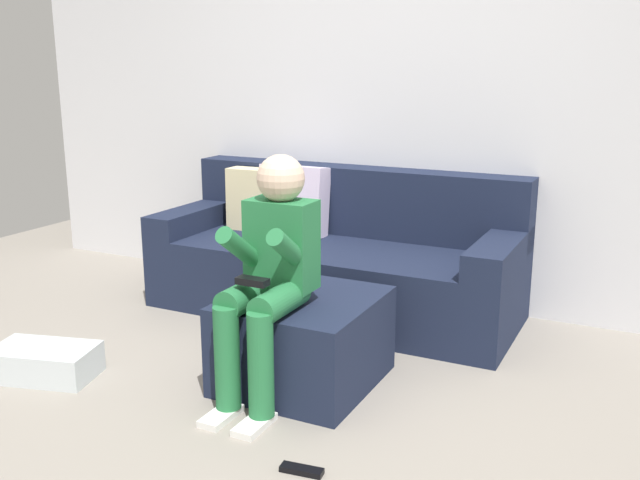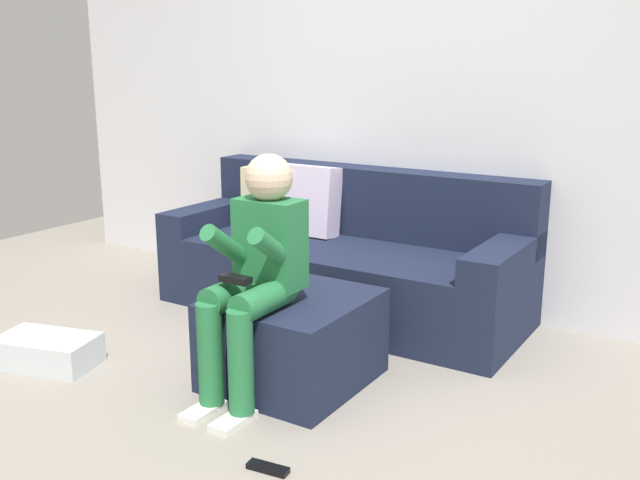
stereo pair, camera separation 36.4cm
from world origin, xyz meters
name	(u,v)px [view 2 (the right image)]	position (x,y,z in m)	size (l,w,h in m)	color
ground_plane	(205,420)	(0.00, 0.00, 0.00)	(7.19, 7.19, 0.00)	gray
wall_back	(410,105)	(0.00, 1.96, 1.23)	(5.53, 0.10, 2.46)	silver
couch_sectional	(344,258)	(-0.22, 1.54, 0.32)	(2.19, 0.86, 0.86)	#192138
ottoman	(293,339)	(0.10, 0.53, 0.21)	(0.66, 0.71, 0.42)	#192138
person_seated	(255,268)	(0.04, 0.32, 0.61)	(0.30, 0.61, 1.10)	#26723F
storage_bin	(47,351)	(-1.05, 0.02, 0.08)	(0.49, 0.28, 0.15)	silver
remote_near_ottoman	(268,468)	(0.46, -0.17, 0.01)	(0.16, 0.05, 0.02)	black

